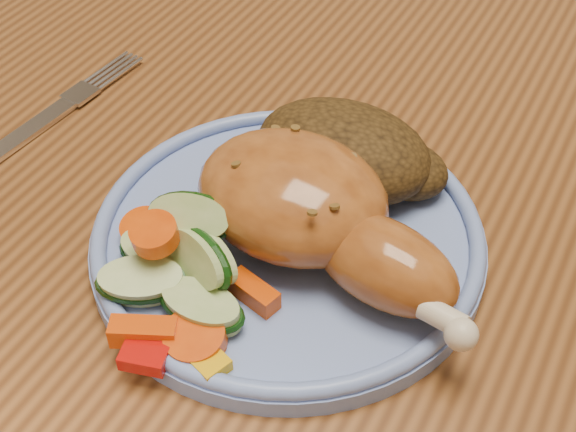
# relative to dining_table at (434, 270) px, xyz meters

# --- Properties ---
(dining_table) EXTENTS (0.90, 1.40, 0.75)m
(dining_table) POSITION_rel_dining_table_xyz_m (0.00, 0.00, 0.00)
(dining_table) COLOR brown
(dining_table) RESTS_ON ground
(plate) EXTENTS (0.24, 0.24, 0.01)m
(plate) POSITION_rel_dining_table_xyz_m (-0.07, -0.10, 0.09)
(plate) COLOR #6A83C9
(plate) RESTS_ON dining_table
(plate_rim) EXTENTS (0.23, 0.23, 0.01)m
(plate_rim) POSITION_rel_dining_table_xyz_m (-0.07, -0.10, 0.10)
(plate_rim) COLOR #6A83C9
(plate_rim) RESTS_ON plate
(chicken_leg) EXTENTS (0.19, 0.10, 0.06)m
(chicken_leg) POSITION_rel_dining_table_xyz_m (-0.05, -0.10, 0.12)
(chicken_leg) COLOR #A75B23
(chicken_leg) RESTS_ON plate
(rice_pilaf) EXTENTS (0.12, 0.08, 0.05)m
(rice_pilaf) POSITION_rel_dining_table_xyz_m (-0.06, -0.04, 0.11)
(rice_pilaf) COLOR #3F290F
(rice_pilaf) RESTS_ON plate
(vegetable_pile) EXTENTS (0.11, 0.11, 0.06)m
(vegetable_pile) POSITION_rel_dining_table_xyz_m (-0.10, -0.17, 0.11)
(vegetable_pile) COLOR #A50A05
(vegetable_pile) RESTS_ON plate
(fork) EXTENTS (0.03, 0.17, 0.00)m
(fork) POSITION_rel_dining_table_xyz_m (-0.28, -0.08, 0.09)
(fork) COLOR silver
(fork) RESTS_ON dining_table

